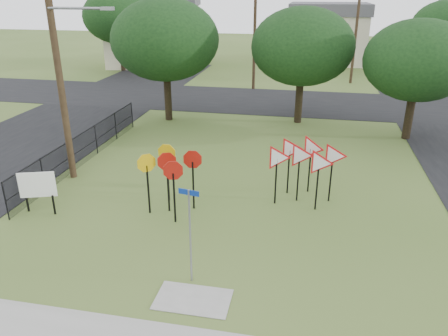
# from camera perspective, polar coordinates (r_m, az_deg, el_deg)

# --- Properties ---
(ground) EXTENTS (140.00, 140.00, 0.00)m
(ground) POSITION_cam_1_polar(r_m,az_deg,el_deg) (14.07, -1.48, -10.74)
(ground) COLOR #3F5921
(street_left) EXTENTS (8.00, 50.00, 0.02)m
(street_left) POSITION_cam_1_polar(r_m,az_deg,el_deg) (27.11, -22.06, 4.32)
(street_left) COLOR black
(street_left) RESTS_ON ground
(street_far) EXTENTS (60.00, 8.00, 0.02)m
(street_far) POSITION_cam_1_polar(r_m,az_deg,el_deg) (32.50, 6.40, 8.65)
(street_far) COLOR black
(street_far) RESTS_ON ground
(curb_pad) EXTENTS (2.00, 1.20, 0.02)m
(curb_pad) POSITION_cam_1_polar(r_m,az_deg,el_deg) (12.18, -4.07, -16.75)
(curb_pad) COLOR gray
(curb_pad) RESTS_ON ground
(street_name_sign) EXTENTS (0.58, 0.12, 2.85)m
(street_name_sign) POSITION_cam_1_polar(r_m,az_deg,el_deg) (11.94, -4.46, -8.10)
(street_name_sign) COLOR gray
(street_name_sign) RESTS_ON ground
(stop_sign_cluster) EXTENTS (2.16, 1.74, 2.34)m
(stop_sign_cluster) POSITION_cam_1_polar(r_m,az_deg,el_deg) (15.77, -7.14, 0.08)
(stop_sign_cluster) COLOR black
(stop_sign_cluster) RESTS_ON ground
(yield_sign_cluster) EXTENTS (3.10, 1.80, 2.42)m
(yield_sign_cluster) POSITION_cam_1_polar(r_m,az_deg,el_deg) (16.76, 10.49, 1.39)
(yield_sign_cluster) COLOR black
(yield_sign_cluster) RESTS_ON ground
(info_board) EXTENTS (1.24, 0.46, 1.62)m
(info_board) POSITION_cam_1_polar(r_m,az_deg,el_deg) (17.14, -23.19, -2.21)
(info_board) COLOR black
(info_board) RESTS_ON ground
(utility_pole_main) EXTENTS (3.55, 0.33, 10.00)m
(utility_pole_main) POSITION_cam_1_polar(r_m,az_deg,el_deg) (18.95, -20.87, 13.51)
(utility_pole_main) COLOR #3B2C1B
(utility_pole_main) RESTS_ON ground
(far_pole_a) EXTENTS (1.40, 0.24, 9.00)m
(far_pole_a) POSITION_cam_1_polar(r_m,az_deg,el_deg) (35.90, 4.04, 17.47)
(far_pole_a) COLOR #3B2C1B
(far_pole_a) RESTS_ON ground
(far_pole_b) EXTENTS (1.40, 0.24, 8.50)m
(far_pole_b) POSITION_cam_1_polar(r_m,az_deg,el_deg) (39.75, 16.86, 16.73)
(far_pole_b) COLOR #3B2C1B
(far_pole_b) RESTS_ON ground
(far_pole_c) EXTENTS (1.40, 0.24, 9.00)m
(far_pole_c) POSITION_cam_1_polar(r_m,az_deg,el_deg) (43.47, -5.91, 18.28)
(far_pole_c) COLOR #3B2C1B
(far_pole_c) RESTS_ON ground
(fence_run) EXTENTS (0.05, 11.55, 1.50)m
(fence_run) POSITION_cam_1_polar(r_m,az_deg,el_deg) (21.61, -17.74, 2.70)
(fence_run) COLOR black
(fence_run) RESTS_ON ground
(house_left) EXTENTS (10.58, 8.88, 7.20)m
(house_left) POSITION_cam_1_polar(r_m,az_deg,el_deg) (48.59, -9.17, 17.43)
(house_left) COLOR beige
(house_left) RESTS_ON ground
(house_mid) EXTENTS (8.40, 8.40, 6.20)m
(house_mid) POSITION_cam_1_polar(r_m,az_deg,el_deg) (51.68, 13.38, 16.85)
(house_mid) COLOR beige
(house_mid) RESTS_ON ground
(tree_near_left) EXTENTS (6.40, 6.40, 7.27)m
(tree_near_left) POSITION_cam_1_polar(r_m,az_deg,el_deg) (27.05, -7.70, 16.25)
(tree_near_left) COLOR black
(tree_near_left) RESTS_ON ground
(tree_near_mid) EXTENTS (6.00, 6.00, 6.80)m
(tree_near_mid) POSITION_cam_1_polar(r_m,az_deg,el_deg) (26.66, 10.21, 15.33)
(tree_near_mid) COLOR black
(tree_near_mid) RESTS_ON ground
(tree_near_right) EXTENTS (5.60, 5.60, 6.33)m
(tree_near_right) POSITION_cam_1_polar(r_m,az_deg,el_deg) (25.28, 24.04, 12.69)
(tree_near_right) COLOR black
(tree_near_right) RESTS_ON ground
(tree_far_left) EXTENTS (6.80, 6.80, 7.73)m
(tree_far_left) POSITION_cam_1_polar(r_m,az_deg,el_deg) (45.54, -13.59, 18.71)
(tree_far_left) COLOR black
(tree_far_left) RESTS_ON ground
(tree_far_right) EXTENTS (6.00, 6.00, 6.80)m
(tree_far_right) POSITION_cam_1_polar(r_m,az_deg,el_deg) (45.03, 27.05, 16.14)
(tree_far_right) COLOR black
(tree_far_right) RESTS_ON ground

